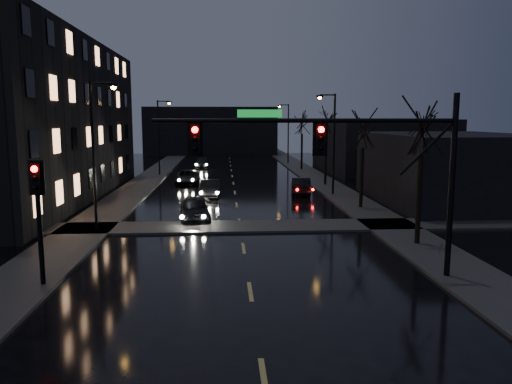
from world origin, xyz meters
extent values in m
cube|color=#2D2D2B|center=(-8.50, 35.00, 0.06)|extent=(3.00, 140.00, 0.12)
cube|color=#2D2D2B|center=(8.50, 35.00, 0.06)|extent=(3.00, 140.00, 0.12)
cube|color=#2D2D2B|center=(0.00, 18.50, 0.06)|extent=(40.00, 3.00, 0.12)
cube|color=black|center=(-16.50, 30.00, 6.00)|extent=(12.00, 30.00, 12.00)
cube|color=black|center=(15.50, 26.00, 2.50)|extent=(10.00, 14.00, 5.00)
cube|color=black|center=(17.00, 48.00, 3.00)|extent=(12.00, 18.00, 6.00)
cube|color=black|center=(-3.00, 78.00, 4.00)|extent=(22.00, 10.00, 8.00)
cylinder|color=black|center=(7.60, 9.00, 3.50)|extent=(0.22, 0.22, 7.00)
cylinder|color=black|center=(2.10, 9.00, 6.00)|extent=(11.00, 0.16, 0.16)
cylinder|color=black|center=(6.60, 9.00, 5.00)|extent=(2.05, 0.10, 2.05)
cube|color=#0C591E|center=(0.40, 9.00, 6.25)|extent=(1.60, 0.04, 0.28)
cube|color=black|center=(-1.90, 9.00, 5.35)|extent=(0.35, 0.28, 1.05)
sphere|color=#FF0705|center=(-1.90, 8.84, 5.68)|extent=(0.22, 0.22, 0.22)
cube|color=black|center=(2.60, 9.00, 5.35)|extent=(0.35, 0.28, 1.05)
sphere|color=#FF0705|center=(2.60, 8.84, 5.68)|extent=(0.22, 0.22, 0.22)
cylinder|color=black|center=(-7.50, 9.00, 2.20)|extent=(0.18, 0.18, 4.40)
cube|color=black|center=(-7.50, 9.00, 4.00)|extent=(0.35, 0.28, 1.05)
sphere|color=#FF0705|center=(-7.50, 8.84, 4.33)|extent=(0.22, 0.22, 0.22)
cylinder|color=black|center=(8.40, 14.00, 2.20)|extent=(0.24, 0.24, 4.40)
cylinder|color=black|center=(8.40, 24.00, 2.06)|extent=(0.24, 0.24, 4.12)
cylinder|color=black|center=(8.40, 36.00, 2.34)|extent=(0.24, 0.24, 4.68)
cylinder|color=black|center=(8.40, 50.00, 2.15)|extent=(0.24, 0.24, 4.29)
cylinder|color=black|center=(-7.80, 18.00, 4.00)|extent=(0.16, 0.16, 8.00)
cylinder|color=black|center=(-7.20, 18.00, 7.90)|extent=(1.20, 0.10, 0.10)
cube|color=black|center=(-6.60, 18.00, 7.80)|extent=(0.50, 0.25, 0.15)
sphere|color=#FDA232|center=(-6.60, 18.00, 7.70)|extent=(0.28, 0.28, 0.28)
cylinder|color=black|center=(-7.80, 45.00, 4.00)|extent=(0.16, 0.16, 8.00)
cylinder|color=black|center=(-7.20, 45.00, 7.90)|extent=(1.20, 0.10, 0.10)
cube|color=black|center=(-6.60, 45.00, 7.80)|extent=(0.50, 0.25, 0.15)
sphere|color=#FDA232|center=(-6.60, 45.00, 7.70)|extent=(0.28, 0.28, 0.28)
cylinder|color=black|center=(7.80, 30.00, 4.00)|extent=(0.16, 0.16, 8.00)
cylinder|color=black|center=(7.20, 30.00, 7.90)|extent=(1.20, 0.10, 0.10)
cube|color=black|center=(6.60, 30.00, 7.80)|extent=(0.50, 0.25, 0.15)
sphere|color=#FDA232|center=(6.60, 30.00, 7.70)|extent=(0.28, 0.28, 0.28)
cylinder|color=black|center=(7.80, 58.00, 4.00)|extent=(0.16, 0.16, 8.00)
cylinder|color=black|center=(7.20, 58.00, 7.90)|extent=(1.20, 0.10, 0.10)
cube|color=black|center=(6.60, 58.00, 7.80)|extent=(0.50, 0.25, 0.15)
sphere|color=#FDA232|center=(6.60, 58.00, 7.70)|extent=(0.28, 0.28, 0.28)
imported|color=black|center=(-2.65, 20.71, 0.73)|extent=(2.14, 4.46, 1.47)
imported|color=black|center=(-1.99, 29.82, 0.67)|extent=(1.59, 4.12, 1.34)
imported|color=black|center=(-4.29, 37.71, 0.66)|extent=(2.31, 4.78, 1.31)
imported|color=black|center=(-3.56, 52.94, 0.64)|extent=(1.91, 4.46, 1.28)
imported|color=black|center=(5.30, 30.62, 0.69)|extent=(1.92, 4.32, 1.38)
camera|label=1|loc=(-0.90, -8.93, 6.06)|focal=35.00mm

